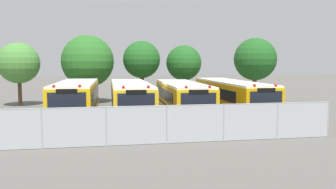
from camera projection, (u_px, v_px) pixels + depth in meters
ground_plane at (157, 117)px, 23.84m from camera, size 160.00×160.00×0.00m
school_bus_0 at (77, 99)px, 22.96m from camera, size 2.65×10.18×2.67m
school_bus_1 at (130, 98)px, 23.27m from camera, size 2.54×10.53×2.61m
school_bus_2 at (182, 98)px, 23.89m from camera, size 2.79×10.24×2.56m
school_bus_3 at (231, 96)px, 24.61m from camera, size 2.45×11.40×2.65m
tree_0 at (19, 62)px, 29.74m from camera, size 3.61×3.61×5.62m
tree_1 at (87, 62)px, 31.94m from camera, size 4.93×4.93×6.44m
tree_2 at (141, 59)px, 32.39m from camera, size 3.57×3.57×5.93m
tree_3 at (183, 63)px, 32.88m from camera, size 3.43×3.43×5.54m
tree_4 at (254, 59)px, 33.29m from camera, size 4.20×4.20×6.29m
chainlink_fence at (167, 124)px, 15.95m from camera, size 16.99×0.07×1.86m
traffic_cone at (203, 132)px, 17.33m from camera, size 0.45×0.45×0.59m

